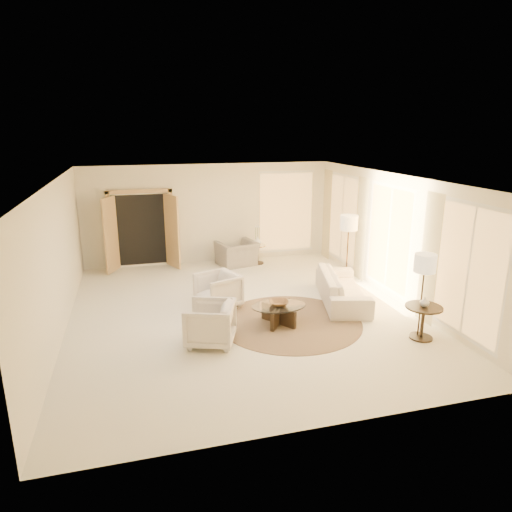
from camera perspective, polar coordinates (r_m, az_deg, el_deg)
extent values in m
cube|color=white|center=(9.71, -1.67, -7.11)|extent=(7.00, 8.00, 0.02)
cube|color=white|center=(9.00, -1.82, 9.61)|extent=(7.00, 8.00, 0.02)
cube|color=#EFE5C8|center=(13.09, -5.86, 5.28)|extent=(7.00, 0.04, 2.80)
cube|color=#EFE5C8|center=(5.66, 7.90, -9.08)|extent=(7.00, 0.04, 2.80)
cube|color=#EFE5C8|center=(9.13, -23.62, -0.59)|extent=(0.04, 8.00, 2.80)
cube|color=#EFE5C8|center=(10.60, 16.99, 2.19)|extent=(0.04, 8.00, 2.80)
cube|color=tan|center=(12.88, -14.11, 3.26)|extent=(1.80, 0.12, 2.16)
cube|color=tan|center=(12.64, -17.69, 2.52)|extent=(0.35, 0.66, 2.00)
cube|color=tan|center=(12.66, -10.45, 3.03)|extent=(0.35, 0.66, 2.00)
cylinder|color=#433021|center=(9.27, 4.26, -8.20)|extent=(3.43, 3.43, 0.01)
imported|color=silver|center=(10.35, 10.74, -3.89)|extent=(1.43, 2.41, 0.66)
imported|color=silver|center=(9.88, -4.78, -4.11)|extent=(0.99, 1.02, 0.83)
imported|color=silver|center=(8.26, -5.78, -8.16)|extent=(1.01, 1.04, 0.85)
imported|color=gray|center=(12.84, -2.39, 0.82)|extent=(1.17, 0.90, 0.91)
cube|color=black|center=(9.10, 2.84, -7.44)|extent=(0.52, 0.71, 0.36)
cube|color=black|center=(9.10, 2.84, -7.44)|extent=(0.53, 0.71, 0.36)
cylinder|color=white|center=(9.02, 2.86, -6.22)|extent=(1.10, 1.10, 0.02)
cylinder|color=black|center=(9.11, 19.91, -9.54)|extent=(0.42, 0.42, 0.03)
cylinder|color=black|center=(8.99, 20.08, -7.85)|extent=(0.06, 0.06, 0.60)
cylinder|color=black|center=(8.88, 20.27, -6.02)|extent=(0.67, 0.67, 0.03)
cylinder|color=black|center=(13.10, 0.18, -0.87)|extent=(0.36, 0.36, 0.03)
cylinder|color=black|center=(13.03, 0.19, 0.19)|extent=(0.05, 0.05, 0.51)
cylinder|color=white|center=(12.96, 0.19, 1.32)|extent=(0.47, 0.47, 0.03)
cylinder|color=black|center=(11.59, 11.13, -3.40)|extent=(0.30, 0.30, 0.03)
cylinder|color=black|center=(11.38, 11.32, 0.04)|extent=(0.03, 0.03, 1.48)
cylinder|color=beige|center=(11.19, 11.55, 4.10)|extent=(0.42, 0.42, 0.36)
cylinder|color=black|center=(9.18, 19.54, -9.30)|extent=(0.27, 0.27, 0.03)
cylinder|color=black|center=(8.93, 19.92, -5.46)|extent=(0.03, 0.03, 1.35)
cylinder|color=beige|center=(8.70, 20.38, -0.84)|extent=(0.38, 0.38, 0.33)
imported|color=brown|center=(9.00, 2.86, -5.88)|extent=(0.46, 0.46, 0.09)
imported|color=white|center=(8.84, 20.33, -5.40)|extent=(0.18, 0.18, 0.18)
imported|color=white|center=(12.93, 0.19, 1.89)|extent=(0.26, 0.26, 0.25)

